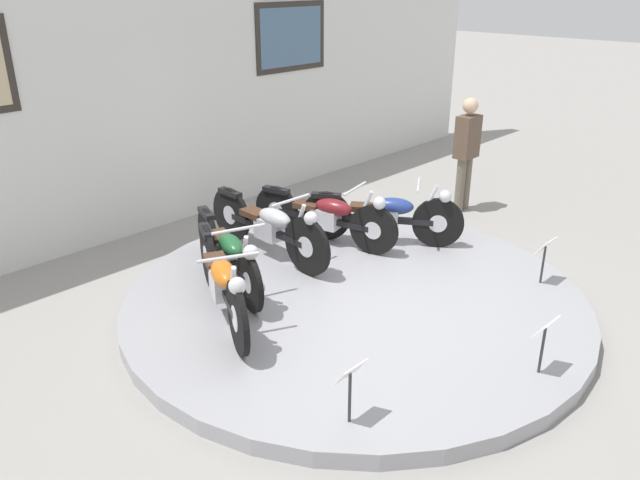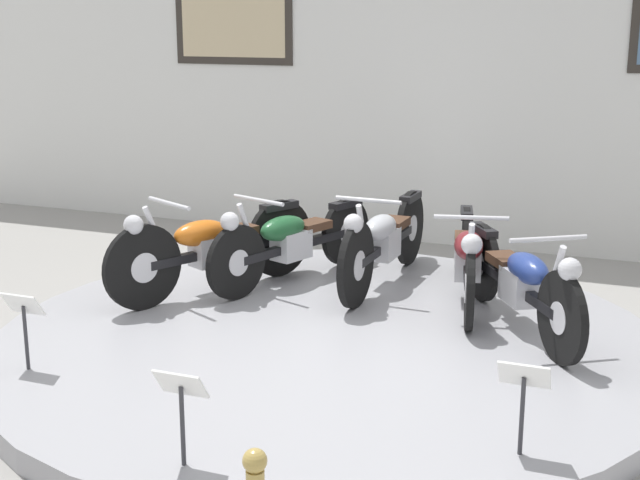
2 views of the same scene
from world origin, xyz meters
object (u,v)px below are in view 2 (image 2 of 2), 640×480
object	(u,v)px
info_placard_front_centre	(181,397)
info_placard_front_right	(524,388)
motorcycle_green	(291,239)
motorcycle_maroon	(468,256)
motorcycle_blue	(521,280)
motorcycle_orange	(211,245)
motorcycle_silver	(384,239)
info_placard_front_left	(24,314)

from	to	relation	value
info_placard_front_centre	info_placard_front_right	distance (m)	1.71
info_placard_front_centre	motorcycle_green	bearing A→B (deg)	103.57
info_placard_front_right	motorcycle_maroon	bearing A→B (deg)	108.61
motorcycle_blue	info_placard_front_centre	bearing A→B (deg)	-115.42
motorcycle_green	info_placard_front_right	world-z (taller)	motorcycle_green
motorcycle_orange	info_placard_front_right	distance (m)	3.35
motorcycle_orange	motorcycle_blue	world-z (taller)	motorcycle_orange
motorcycle_green	info_placard_front_centre	size ratio (longest dim) A/B	3.62
motorcycle_silver	info_placard_front_centre	bearing A→B (deg)	-89.98
motorcycle_orange	motorcycle_blue	size ratio (longest dim) A/B	1.10
motorcycle_orange	info_placard_front_centre	world-z (taller)	motorcycle_orange
motorcycle_maroon	info_placard_front_right	world-z (taller)	motorcycle_maroon
info_placard_front_left	motorcycle_green	bearing A→B (deg)	71.50
motorcycle_maroon	motorcycle_blue	distance (m)	0.71
motorcycle_orange	info_placard_front_left	distance (m)	1.90
info_placard_front_left	info_placard_front_right	world-z (taller)	same
motorcycle_maroon	info_placard_front_right	xyz separation A→B (m)	(0.80, -2.38, -0.00)
motorcycle_green	motorcycle_silver	xyz separation A→B (m)	(0.75, 0.20, 0.03)
motorcycle_silver	info_placard_front_left	distance (m)	3.01
motorcycle_silver	motorcycle_maroon	size ratio (longest dim) A/B	1.05
motorcycle_orange	motorcycle_silver	bearing A→B (deg)	29.92
motorcycle_orange	info_placard_front_left	size ratio (longest dim) A/B	3.57
motorcycle_green	motorcycle_blue	world-z (taller)	motorcycle_blue
motorcycle_orange	info_placard_front_left	bearing A→B (deg)	-99.67
info_placard_front_centre	info_placard_front_right	bearing A→B (deg)	25.19
motorcycle_maroon	info_placard_front_centre	bearing A→B (deg)	-103.50
info_placard_front_right	info_placard_front_left	bearing A→B (deg)	180.00
motorcycle_blue	info_placard_front_centre	distance (m)	2.88
motorcycle_blue	motorcycle_silver	bearing A→B (deg)	150.24
motorcycle_silver	info_placard_front_centre	xyz separation A→B (m)	(0.00, -3.31, -0.03)
motorcycle_silver	motorcycle_maroon	distance (m)	0.77
motorcycle_blue	info_placard_front_right	xyz separation A→B (m)	(0.31, -1.87, -0.01)
motorcycle_blue	info_placard_front_centre	xyz separation A→B (m)	(-1.24, -2.60, -0.01)
motorcycle_maroon	info_placard_front_right	distance (m)	2.51
info_placard_front_centre	info_placard_front_right	xyz separation A→B (m)	(1.55, 0.73, 0.00)
motorcycle_blue	info_placard_front_right	bearing A→B (deg)	-80.51
motorcycle_green	motorcycle_maroon	bearing A→B (deg)	-0.04
motorcycle_orange	motorcycle_blue	distance (m)	2.47
motorcycle_green	info_placard_front_left	world-z (taller)	motorcycle_green
info_placard_front_left	motorcycle_maroon	bearing A→B (deg)	46.06
motorcycle_orange	motorcycle_blue	bearing A→B (deg)	-0.01
motorcycle_maroon	info_placard_front_right	size ratio (longest dim) A/B	3.73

